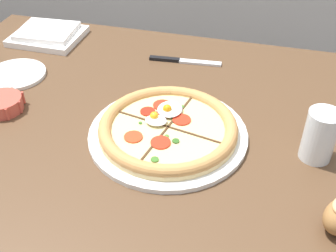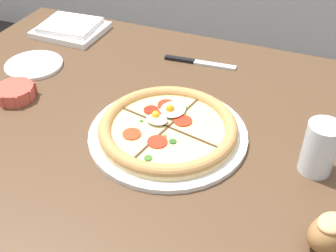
{
  "view_description": "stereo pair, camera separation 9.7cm",
  "coord_description": "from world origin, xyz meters",
  "px_view_note": "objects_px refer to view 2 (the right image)",
  "views": [
    {
      "loc": [
        0.28,
        -0.77,
        1.4
      ],
      "look_at": [
        0.08,
        -0.03,
        0.8
      ],
      "focal_mm": 45.0,
      "sensor_mm": 36.0,
      "label": 1
    },
    {
      "loc": [
        0.37,
        -0.74,
        1.4
      ],
      "look_at": [
        0.08,
        -0.03,
        0.8
      ],
      "focal_mm": 45.0,
      "sensor_mm": 36.0,
      "label": 2
    }
  ],
  "objects_px": {
    "knife_main": "(199,62)",
    "dining_table": "(145,150)",
    "pizza": "(168,129)",
    "side_saucer": "(34,65)",
    "napkin_folded": "(71,28)",
    "water_glass": "(319,151)",
    "ramekin_bowl": "(15,92)",
    "bread_piece_near": "(329,232)"
  },
  "relations": [
    {
      "from": "pizza",
      "to": "dining_table",
      "type": "bearing_deg",
      "value": 157.63
    },
    {
      "from": "bread_piece_near",
      "to": "side_saucer",
      "type": "distance_m",
      "value": 0.92
    },
    {
      "from": "knife_main",
      "to": "dining_table",
      "type": "bearing_deg",
      "value": -101.29
    },
    {
      "from": "napkin_folded",
      "to": "knife_main",
      "type": "height_order",
      "value": "napkin_folded"
    },
    {
      "from": "dining_table",
      "to": "knife_main",
      "type": "bearing_deg",
      "value": 83.51
    },
    {
      "from": "bread_piece_near",
      "to": "water_glass",
      "type": "bearing_deg",
      "value": 102.14
    },
    {
      "from": "ramekin_bowl",
      "to": "napkin_folded",
      "type": "bearing_deg",
      "value": 101.47
    },
    {
      "from": "knife_main",
      "to": "side_saucer",
      "type": "height_order",
      "value": "same"
    },
    {
      "from": "ramekin_bowl",
      "to": "side_saucer",
      "type": "distance_m",
      "value": 0.17
    },
    {
      "from": "pizza",
      "to": "bread_piece_near",
      "type": "bearing_deg",
      "value": -25.68
    },
    {
      "from": "ramekin_bowl",
      "to": "side_saucer",
      "type": "bearing_deg",
      "value": 110.31
    },
    {
      "from": "bread_piece_near",
      "to": "side_saucer",
      "type": "bearing_deg",
      "value": 159.19
    },
    {
      "from": "napkin_folded",
      "to": "knife_main",
      "type": "bearing_deg",
      "value": -4.18
    },
    {
      "from": "side_saucer",
      "to": "water_glass",
      "type": "bearing_deg",
      "value": -9.23
    },
    {
      "from": "pizza",
      "to": "napkin_folded",
      "type": "xyz_separation_m",
      "value": [
        -0.51,
        0.38,
        -0.0
      ]
    },
    {
      "from": "ramekin_bowl",
      "to": "pizza",
      "type": "bearing_deg",
      "value": 0.9
    },
    {
      "from": "pizza",
      "to": "ramekin_bowl",
      "type": "distance_m",
      "value": 0.43
    },
    {
      "from": "knife_main",
      "to": "ramekin_bowl",
      "type": "bearing_deg",
      "value": -142.28
    },
    {
      "from": "dining_table",
      "to": "bread_piece_near",
      "type": "height_order",
      "value": "bread_piece_near"
    },
    {
      "from": "water_glass",
      "to": "side_saucer",
      "type": "bearing_deg",
      "value": 170.77
    },
    {
      "from": "knife_main",
      "to": "napkin_folded",
      "type": "bearing_deg",
      "value": 171.02
    },
    {
      "from": "napkin_folded",
      "to": "side_saucer",
      "type": "relative_size",
      "value": 1.29
    },
    {
      "from": "napkin_folded",
      "to": "water_glass",
      "type": "bearing_deg",
      "value": -23.63
    },
    {
      "from": "napkin_folded",
      "to": "water_glass",
      "type": "relative_size",
      "value": 1.82
    },
    {
      "from": "pizza",
      "to": "ramekin_bowl",
      "type": "bearing_deg",
      "value": -179.1
    },
    {
      "from": "water_glass",
      "to": "side_saucer",
      "type": "relative_size",
      "value": 0.71
    },
    {
      "from": "napkin_folded",
      "to": "bread_piece_near",
      "type": "distance_m",
      "value": 1.05
    },
    {
      "from": "pizza",
      "to": "ramekin_bowl",
      "type": "xyz_separation_m",
      "value": [
        -0.43,
        -0.01,
        -0.0
      ]
    },
    {
      "from": "pizza",
      "to": "bread_piece_near",
      "type": "distance_m",
      "value": 0.42
    },
    {
      "from": "pizza",
      "to": "water_glass",
      "type": "height_order",
      "value": "water_glass"
    },
    {
      "from": "ramekin_bowl",
      "to": "side_saucer",
      "type": "xyz_separation_m",
      "value": [
        -0.06,
        0.16,
        -0.01
      ]
    },
    {
      "from": "dining_table",
      "to": "napkin_folded",
      "type": "bearing_deg",
      "value": 140.88
    },
    {
      "from": "dining_table",
      "to": "water_glass",
      "type": "height_order",
      "value": "water_glass"
    },
    {
      "from": "pizza",
      "to": "napkin_folded",
      "type": "distance_m",
      "value": 0.64
    },
    {
      "from": "ramekin_bowl",
      "to": "bread_piece_near",
      "type": "xyz_separation_m",
      "value": [
        0.81,
        -0.17,
        0.02
      ]
    },
    {
      "from": "pizza",
      "to": "side_saucer",
      "type": "distance_m",
      "value": 0.51
    },
    {
      "from": "pizza",
      "to": "water_glass",
      "type": "relative_size",
      "value": 3.12
    },
    {
      "from": "dining_table",
      "to": "napkin_folded",
      "type": "xyz_separation_m",
      "value": [
        -0.43,
        0.35,
        0.11
      ]
    },
    {
      "from": "napkin_folded",
      "to": "knife_main",
      "type": "relative_size",
      "value": 1.0
    },
    {
      "from": "napkin_folded",
      "to": "pizza",
      "type": "bearing_deg",
      "value": -36.9
    },
    {
      "from": "knife_main",
      "to": "water_glass",
      "type": "bearing_deg",
      "value": -46.53
    },
    {
      "from": "water_glass",
      "to": "knife_main",
      "type": "bearing_deg",
      "value": 138.27
    }
  ]
}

